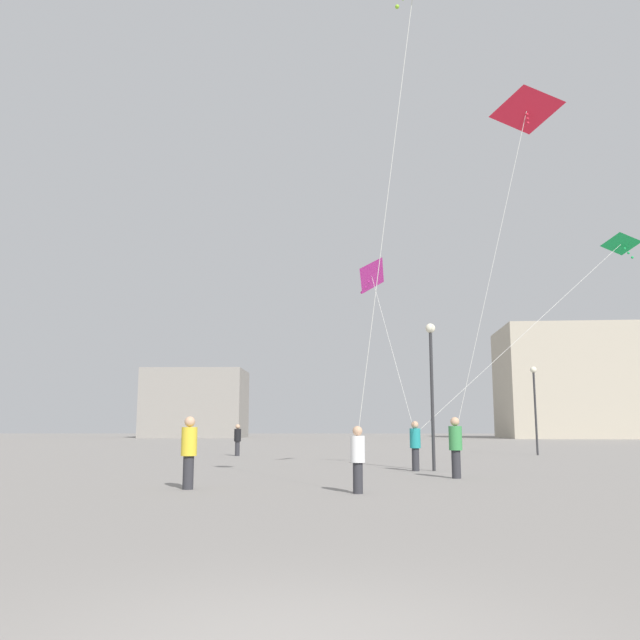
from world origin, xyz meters
TOP-DOWN VIEW (x-y plane):
  - person_in_yellow at (-3.29, 12.17)m, footprint 0.40×0.40m
  - person_in_teal at (3.41, 19.26)m, footprint 0.39×0.39m
  - person_in_black at (-4.65, 31.50)m, footprint 0.37×0.37m
  - person_in_white at (0.98, 11.15)m, footprint 0.35×0.35m
  - person_in_green at (4.21, 15.86)m, footprint 0.41×0.41m
  - kite_crimson_delta at (6.66, 15.04)m, footprint 3.39×1.45m
  - kite_magenta_delta at (1.97, 20.42)m, footprint 2.14×2.12m
  - kite_emerald_delta at (11.79, 20.77)m, footprint 9.22×2.02m
  - building_left_hall at (-19.00, 92.29)m, footprint 14.20×10.87m
  - building_centre_hall at (35.00, 87.61)m, footprint 21.69×15.97m
  - lamppost_east at (4.07, 19.30)m, footprint 0.36×0.36m
  - lamppost_west at (11.93, 32.64)m, footprint 0.36×0.36m

SIDE VIEW (x-z plane):
  - person_in_white at x=0.98m, z-range 0.08..1.66m
  - person_in_black at x=-4.65m, z-range 0.08..1.78m
  - person_in_teal at x=3.41m, z-range 0.09..1.85m
  - person_in_yellow at x=-3.29m, z-range 0.09..1.92m
  - person_in_green at x=4.21m, z-range 0.09..1.95m
  - lamppost_west at x=11.93m, z-range 0.85..5.79m
  - lamppost_east at x=4.07m, z-range 0.88..6.23m
  - building_left_hall at x=-19.00m, z-range 0.00..9.77m
  - kite_magenta_delta at x=1.97m, z-range 4.06..10.71m
  - building_centre_hall at x=35.00m, z-range 0.00..15.23m
  - kite_emerald_delta at x=11.79m, z-range 4.66..12.47m
  - kite_crimson_delta at x=6.66m, z-range 6.09..16.92m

